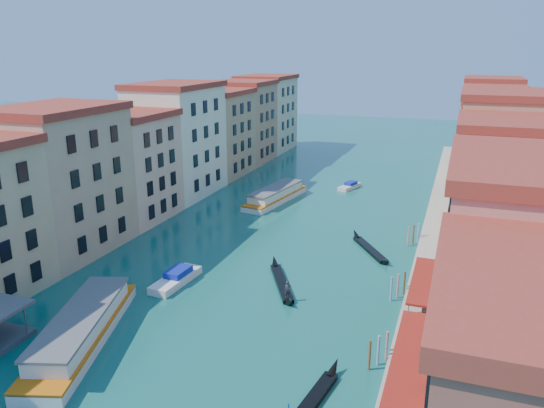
{
  "coord_description": "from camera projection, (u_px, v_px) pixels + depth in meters",
  "views": [
    {
      "loc": [
        24.18,
        -15.98,
        27.28
      ],
      "look_at": [
        1.01,
        48.48,
        6.87
      ],
      "focal_mm": 35.0,
      "sensor_mm": 36.0,
      "label": 1
    }
  ],
  "objects": [
    {
      "name": "left_bank_palazzos",
      "position": [
        160.0,
        150.0,
        94.03
      ],
      "size": [
        12.8,
        128.4,
        21.0
      ],
      "color": "beige",
      "rests_on": "ground"
    },
    {
      "name": "right_bank_palazzos",
      "position": [
        500.0,
        173.0,
        76.16
      ],
      "size": [
        12.8,
        128.4,
        21.0
      ],
      "color": "brown",
      "rests_on": "ground"
    },
    {
      "name": "quay",
      "position": [
        437.0,
        228.0,
        81.39
      ],
      "size": [
        4.0,
        140.0,
        1.0
      ],
      "primitive_type": "cube",
      "color": "#A59885",
      "rests_on": "ground"
    },
    {
      "name": "restaurant_awnings",
      "position": [
        412.0,
        360.0,
        42.74
      ],
      "size": [
        3.2,
        44.55,
        3.12
      ],
      "color": "maroon",
      "rests_on": "ground"
    },
    {
      "name": "mooring_poles_right",
      "position": [
        383.0,
        336.0,
        49.45
      ],
      "size": [
        1.44,
        54.24,
        3.2
      ],
      "color": "brown",
      "rests_on": "ground"
    },
    {
      "name": "vaporetto_near",
      "position": [
        82.0,
        328.0,
        50.74
      ],
      "size": [
        10.4,
        20.5,
        2.98
      ],
      "rotation": [
        0.0,
        0.0,
        0.31
      ],
      "color": "silver",
      "rests_on": "ground"
    },
    {
      "name": "vaporetto_far",
      "position": [
        276.0,
        195.0,
        96.97
      ],
      "size": [
        6.85,
        18.22,
        2.65
      ],
      "rotation": [
        0.0,
        0.0,
        -0.16
      ],
      "color": "white",
      "rests_on": "ground"
    },
    {
      "name": "gondola_fore",
      "position": [
        282.0,
        282.0,
        62.99
      ],
      "size": [
        7.1,
        12.17,
        2.65
      ],
      "rotation": [
        0.0,
        0.0,
        0.49
      ],
      "color": "black",
      "rests_on": "ground"
    },
    {
      "name": "gondola_right",
      "position": [
        306.0,
        406.0,
        41.08
      ],
      "size": [
        2.91,
        12.66,
        2.53
      ],
      "rotation": [
        0.0,
        0.0,
        -0.16
      ],
      "color": "black",
      "rests_on": "ground"
    },
    {
      "name": "gondola_far",
      "position": [
        369.0,
        248.0,
        73.71
      ],
      "size": [
        7.63,
        10.98,
        1.77
      ],
      "rotation": [
        0.0,
        0.0,
        0.58
      ],
      "color": "black",
      "rests_on": "ground"
    },
    {
      "name": "motorboat_mid",
      "position": [
        176.0,
        278.0,
        63.46
      ],
      "size": [
        3.04,
        8.16,
        1.66
      ],
      "rotation": [
        0.0,
        0.0,
        -0.07
      ],
      "color": "white",
      "rests_on": "ground"
    },
    {
      "name": "motorboat_far",
      "position": [
        350.0,
        186.0,
        105.96
      ],
      "size": [
        3.8,
        6.55,
        1.29
      ],
      "rotation": [
        0.0,
        0.0,
        -0.31
      ],
      "color": "silver",
      "rests_on": "ground"
    }
  ]
}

